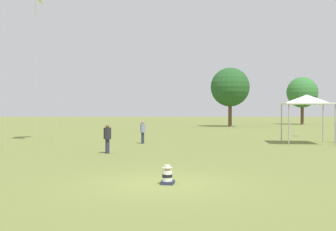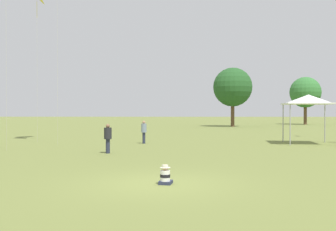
{
  "view_description": "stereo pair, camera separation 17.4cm",
  "coord_description": "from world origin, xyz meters",
  "px_view_note": "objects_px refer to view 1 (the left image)",
  "views": [
    {
      "loc": [
        0.5,
        -11.88,
        2.2
      ],
      "look_at": [
        0.06,
        6.62,
        2.01
      ],
      "focal_mm": 42.0,
      "sensor_mm": 36.0,
      "label": 1
    },
    {
      "loc": [
        0.67,
        -11.88,
        2.2
      ],
      "look_at": [
        0.06,
        6.62,
        2.01
      ],
      "focal_mm": 42.0,
      "sensor_mm": 36.0,
      "label": 2
    }
  ],
  "objects_px": {
    "person_standing_1": "(107,136)",
    "distant_tree_0": "(230,87)",
    "person_standing_4": "(143,130)",
    "canopy_tent": "(307,100)",
    "distant_tree_1": "(302,92)",
    "seated_toddler": "(167,176)"
  },
  "relations": [
    {
      "from": "person_standing_4",
      "to": "distant_tree_0",
      "type": "distance_m",
      "value": 32.13
    },
    {
      "from": "seated_toddler",
      "to": "person_standing_4",
      "type": "distance_m",
      "value": 15.09
    },
    {
      "from": "canopy_tent",
      "to": "distant_tree_1",
      "type": "height_order",
      "value": "distant_tree_1"
    },
    {
      "from": "canopy_tent",
      "to": "seated_toddler",
      "type": "bearing_deg",
      "value": -121.12
    },
    {
      "from": "person_standing_4",
      "to": "canopy_tent",
      "type": "distance_m",
      "value": 11.36
    },
    {
      "from": "seated_toddler",
      "to": "person_standing_1",
      "type": "xyz_separation_m",
      "value": [
        -3.36,
        8.64,
        0.65
      ]
    },
    {
      "from": "seated_toddler",
      "to": "person_standing_1",
      "type": "relative_size",
      "value": 0.39
    },
    {
      "from": "distant_tree_0",
      "to": "canopy_tent",
      "type": "bearing_deg",
      "value": -87.76
    },
    {
      "from": "person_standing_1",
      "to": "distant_tree_0",
      "type": "height_order",
      "value": "distant_tree_0"
    },
    {
      "from": "seated_toddler",
      "to": "distant_tree_0",
      "type": "distance_m",
      "value": 46.11
    },
    {
      "from": "distant_tree_0",
      "to": "distant_tree_1",
      "type": "bearing_deg",
      "value": 35.27
    },
    {
      "from": "seated_toddler",
      "to": "distant_tree_1",
      "type": "xyz_separation_m",
      "value": [
        21.26,
        54.52,
        5.12
      ]
    },
    {
      "from": "distant_tree_1",
      "to": "person_standing_1",
      "type": "bearing_deg",
      "value": -118.22
    },
    {
      "from": "person_standing_4",
      "to": "canopy_tent",
      "type": "height_order",
      "value": "canopy_tent"
    },
    {
      "from": "person_standing_1",
      "to": "person_standing_4",
      "type": "relative_size",
      "value": 0.99
    },
    {
      "from": "person_standing_4",
      "to": "canopy_tent",
      "type": "relative_size",
      "value": 0.44
    },
    {
      "from": "canopy_tent",
      "to": "distant_tree_0",
      "type": "relative_size",
      "value": 0.41
    },
    {
      "from": "person_standing_1",
      "to": "person_standing_4",
      "type": "xyz_separation_m",
      "value": [
        1.3,
        6.3,
        0.02
      ]
    },
    {
      "from": "distant_tree_0",
      "to": "seated_toddler",
      "type": "bearing_deg",
      "value": -99.97
    },
    {
      "from": "seated_toddler",
      "to": "distant_tree_1",
      "type": "height_order",
      "value": "distant_tree_1"
    },
    {
      "from": "seated_toddler",
      "to": "distant_tree_1",
      "type": "distance_m",
      "value": 58.75
    },
    {
      "from": "distant_tree_0",
      "to": "distant_tree_1",
      "type": "height_order",
      "value": "distant_tree_0"
    }
  ]
}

